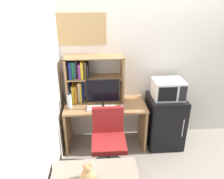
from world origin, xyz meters
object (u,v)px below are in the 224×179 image
(water_bottle, at_px, (70,101))
(wall_corkboard, at_px, (79,29))
(desk_chair, at_px, (109,144))
(computer_mouse, at_px, (122,107))
(teddy_bear, at_px, (88,174))
(hutch_bookshelf, at_px, (85,77))
(keyboard, at_px, (101,108))
(mini_fridge, at_px, (164,121))
(monitor, at_px, (103,92))
(microwave, at_px, (168,89))

(water_bottle, bearing_deg, wall_corkboard, 65.77)
(desk_chair, xyz_separation_m, wall_corkboard, (-0.37, 0.79, 1.41))
(computer_mouse, distance_m, teddy_bear, 1.19)
(water_bottle, relative_size, wall_corkboard, 0.30)
(hutch_bookshelf, height_order, water_bottle, hutch_bookshelf)
(desk_chair, height_order, teddy_bear, desk_chair)
(keyboard, distance_m, desk_chair, 0.52)
(hutch_bookshelf, height_order, teddy_bear, hutch_bookshelf)
(water_bottle, xyz_separation_m, wall_corkboard, (0.16, 0.36, 0.96))
(hutch_bookshelf, height_order, mini_fridge, hutch_bookshelf)
(hutch_bookshelf, relative_size, keyboard, 2.12)
(mini_fridge, bearing_deg, hutch_bookshelf, 171.74)
(monitor, distance_m, computer_mouse, 0.37)
(microwave, bearing_deg, desk_chair, -151.71)
(hutch_bookshelf, xyz_separation_m, microwave, (1.22, -0.17, -0.15))
(computer_mouse, relative_size, water_bottle, 0.43)
(computer_mouse, height_order, desk_chair, desk_chair)
(desk_chair, bearing_deg, computer_mouse, 60.08)
(water_bottle, xyz_separation_m, desk_chair, (0.53, -0.43, -0.45))
(water_bottle, distance_m, microwave, 1.45)
(teddy_bear, bearing_deg, keyboard, 81.65)
(hutch_bookshelf, xyz_separation_m, wall_corkboard, (-0.07, 0.13, 0.69))
(keyboard, relative_size, wall_corkboard, 0.51)
(monitor, xyz_separation_m, teddy_bear, (-0.19, -1.08, -0.41))
(desk_chair, bearing_deg, water_bottle, 141.04)
(computer_mouse, relative_size, microwave, 0.23)
(desk_chair, distance_m, wall_corkboard, 1.66)
(water_bottle, bearing_deg, keyboard, -6.95)
(keyboard, bearing_deg, monitor, -0.28)
(monitor, bearing_deg, teddy_bear, -99.94)
(teddy_bear, bearing_deg, hutch_bookshelf, 92.57)
(computer_mouse, distance_m, wall_corkboard, 1.27)
(water_bottle, height_order, microwave, microwave)
(monitor, xyz_separation_m, microwave, (0.97, 0.11, -0.03))
(desk_chair, distance_m, teddy_bear, 0.77)
(keyboard, distance_m, computer_mouse, 0.31)
(monitor, distance_m, water_bottle, 0.50)
(computer_mouse, xyz_separation_m, teddy_bear, (-0.47, -1.09, -0.17))
(mini_fridge, xyz_separation_m, wall_corkboard, (-1.28, 0.30, 1.38))
(teddy_bear, height_order, wall_corkboard, wall_corkboard)
(hutch_bookshelf, bearing_deg, wall_corkboard, 117.68)
(microwave, bearing_deg, computer_mouse, -171.20)
(monitor, bearing_deg, computer_mouse, 1.47)
(mini_fridge, height_order, microwave, microwave)
(keyboard, height_order, mini_fridge, mini_fridge)
(water_bottle, bearing_deg, desk_chair, -38.96)
(computer_mouse, xyz_separation_m, mini_fridge, (0.69, 0.10, -0.34))
(hutch_bookshelf, relative_size, teddy_bear, 3.78)
(hutch_bookshelf, relative_size, microwave, 1.93)
(monitor, height_order, microwave, monitor)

